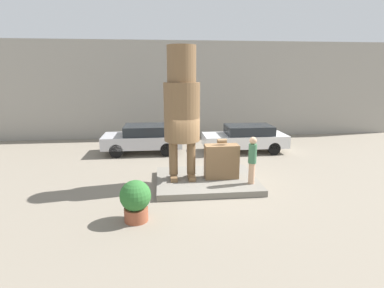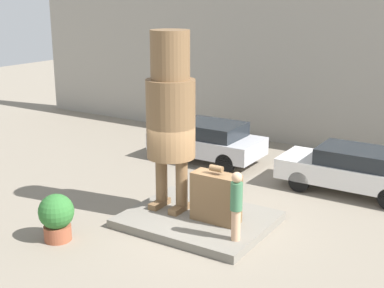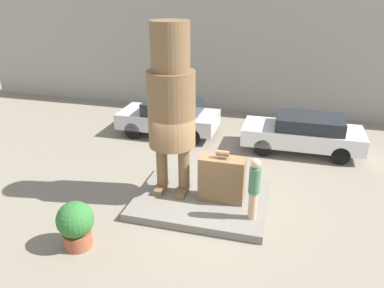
{
  "view_description": "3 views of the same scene",
  "coord_description": "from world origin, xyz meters",
  "px_view_note": "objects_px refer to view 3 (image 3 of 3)",
  "views": [
    {
      "loc": [
        -1.67,
        -10.5,
        4.06
      ],
      "look_at": [
        -0.53,
        0.15,
        1.51
      ],
      "focal_mm": 28.0,
      "sensor_mm": 36.0,
      "label": 1
    },
    {
      "loc": [
        6.8,
        -11.07,
        5.86
      ],
      "look_at": [
        -0.11,
        -0.13,
        2.2
      ],
      "focal_mm": 50.0,
      "sensor_mm": 36.0,
      "label": 2
    },
    {
      "loc": [
        2.13,
        -8.99,
        5.81
      ],
      "look_at": [
        -0.29,
        -0.08,
        1.83
      ],
      "focal_mm": 35.0,
      "sensor_mm": 36.0,
      "label": 3
    }
  ],
  "objects_px": {
    "statue_figure": "(171,98)",
    "tourist": "(254,187)",
    "parked_car_white": "(304,132)",
    "planter_pot": "(76,224)",
    "giant_suitcase": "(222,179)",
    "parked_car_silver": "(170,116)"
  },
  "relations": [
    {
      "from": "tourist",
      "to": "giant_suitcase",
      "type": "bearing_deg",
      "value": 143.25
    },
    {
      "from": "giant_suitcase",
      "to": "parked_car_white",
      "type": "relative_size",
      "value": 0.35
    },
    {
      "from": "giant_suitcase",
      "to": "parked_car_silver",
      "type": "xyz_separation_m",
      "value": [
        -3.11,
        4.85,
        -0.08
      ]
    },
    {
      "from": "statue_figure",
      "to": "parked_car_white",
      "type": "relative_size",
      "value": 1.11
    },
    {
      "from": "parked_car_white",
      "to": "giant_suitcase",
      "type": "bearing_deg",
      "value": 63.8
    },
    {
      "from": "tourist",
      "to": "planter_pot",
      "type": "relative_size",
      "value": 1.43
    },
    {
      "from": "parked_car_white",
      "to": "planter_pot",
      "type": "height_order",
      "value": "parked_car_white"
    },
    {
      "from": "giant_suitcase",
      "to": "planter_pot",
      "type": "xyz_separation_m",
      "value": [
        -2.96,
        -2.63,
        -0.23
      ]
    },
    {
      "from": "statue_figure",
      "to": "tourist",
      "type": "bearing_deg",
      "value": -18.99
    },
    {
      "from": "statue_figure",
      "to": "parked_car_white",
      "type": "distance_m",
      "value": 6.11
    },
    {
      "from": "giant_suitcase",
      "to": "tourist",
      "type": "bearing_deg",
      "value": -36.75
    },
    {
      "from": "parked_car_silver",
      "to": "planter_pot",
      "type": "bearing_deg",
      "value": 91.18
    },
    {
      "from": "giant_suitcase",
      "to": "parked_car_white",
      "type": "height_order",
      "value": "giant_suitcase"
    },
    {
      "from": "giant_suitcase",
      "to": "tourist",
      "type": "height_order",
      "value": "tourist"
    },
    {
      "from": "planter_pot",
      "to": "parked_car_silver",
      "type": "bearing_deg",
      "value": 91.18
    },
    {
      "from": "parked_car_silver",
      "to": "parked_car_white",
      "type": "relative_size",
      "value": 0.93
    },
    {
      "from": "tourist",
      "to": "planter_pot",
      "type": "bearing_deg",
      "value": -153.73
    },
    {
      "from": "giant_suitcase",
      "to": "parked_car_white",
      "type": "bearing_deg",
      "value": 63.8
    },
    {
      "from": "giant_suitcase",
      "to": "tourist",
      "type": "xyz_separation_m",
      "value": [
        0.94,
        -0.71,
        0.28
      ]
    },
    {
      "from": "tourist",
      "to": "planter_pot",
      "type": "xyz_separation_m",
      "value": [
        -3.9,
        -1.93,
        -0.51
      ]
    },
    {
      "from": "tourist",
      "to": "parked_car_white",
      "type": "xyz_separation_m",
      "value": [
        1.26,
        5.18,
        -0.39
      ]
    },
    {
      "from": "statue_figure",
      "to": "parked_car_white",
      "type": "height_order",
      "value": "statue_figure"
    }
  ]
}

